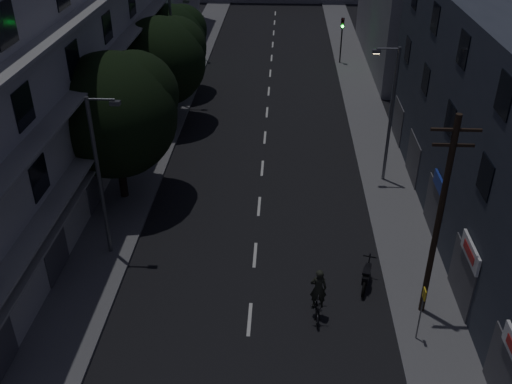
# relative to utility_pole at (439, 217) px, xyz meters

# --- Properties ---
(ground) EXTENTS (160.00, 160.00, 0.00)m
(ground) POSITION_rel_utility_pole_xyz_m (-7.31, 17.70, -4.87)
(ground) COLOR black
(ground) RESTS_ON ground
(sidewalk_left) EXTENTS (3.00, 90.00, 0.15)m
(sidewalk_left) POSITION_rel_utility_pole_xyz_m (-14.81, 17.70, -4.79)
(sidewalk_left) COLOR #565659
(sidewalk_left) RESTS_ON ground
(sidewalk_right) EXTENTS (3.00, 90.00, 0.15)m
(sidewalk_right) POSITION_rel_utility_pole_xyz_m (0.19, 17.70, -4.79)
(sidewalk_right) COLOR #565659
(sidewalk_right) RESTS_ON ground
(lane_markings) EXTENTS (0.15, 60.50, 0.01)m
(lane_markings) POSITION_rel_utility_pole_xyz_m (-7.31, 23.95, -4.86)
(lane_markings) COLOR beige
(lane_markings) RESTS_ON ground
(building_left) EXTENTS (7.00, 36.00, 14.00)m
(building_left) POSITION_rel_utility_pole_xyz_m (-19.29, 10.70, 2.13)
(building_left) COLOR #A9A8A4
(building_left) RESTS_ON ground
(building_right) EXTENTS (6.19, 28.00, 11.00)m
(building_right) POSITION_rel_utility_pole_xyz_m (4.68, 6.70, 0.63)
(building_right) COLOR #2D323D
(building_right) RESTS_ON ground
(tree_near) EXTENTS (6.71, 6.71, 8.28)m
(tree_near) POSITION_rel_utility_pole_xyz_m (-14.95, 8.83, 0.47)
(tree_near) COLOR black
(tree_near) RESTS_ON sidewalk_left
(tree_mid) EXTENTS (6.12, 6.12, 7.53)m
(tree_mid) POSITION_rel_utility_pole_xyz_m (-14.50, 19.36, -0.01)
(tree_mid) COLOR black
(tree_mid) RESTS_ON sidewalk_left
(tree_far) EXTENTS (5.63, 5.63, 6.96)m
(tree_far) POSITION_rel_utility_pole_xyz_m (-15.01, 25.53, -0.35)
(tree_far) COLOR black
(tree_far) RESTS_ON sidewalk_left
(traffic_signal_far_right) EXTENTS (0.28, 0.37, 4.10)m
(traffic_signal_far_right) POSITION_rel_utility_pole_xyz_m (-0.89, 33.66, -1.77)
(traffic_signal_far_right) COLOR black
(traffic_signal_far_right) RESTS_ON sidewalk_right
(traffic_signal_far_left) EXTENTS (0.28, 0.37, 4.10)m
(traffic_signal_far_left) POSITION_rel_utility_pole_xyz_m (-13.69, 33.84, -1.77)
(traffic_signal_far_left) COLOR black
(traffic_signal_far_left) RESTS_ON sidewalk_left
(street_lamp_left_near) EXTENTS (1.51, 0.25, 8.00)m
(street_lamp_left_near) POSITION_rel_utility_pole_xyz_m (-14.29, 3.51, -0.27)
(street_lamp_left_near) COLOR #515458
(street_lamp_left_near) RESTS_ON sidewalk_left
(street_lamp_right) EXTENTS (1.51, 0.25, 8.00)m
(street_lamp_right) POSITION_rel_utility_pole_xyz_m (-0.13, 11.43, -0.27)
(street_lamp_right) COLOR #5B5C63
(street_lamp_right) RESTS_ON sidewalk_right
(street_lamp_left_far) EXTENTS (1.51, 0.25, 8.00)m
(street_lamp_left_far) POSITION_rel_utility_pole_xyz_m (-14.29, 22.91, -0.27)
(street_lamp_left_far) COLOR #52565A
(street_lamp_left_far) RESTS_ON sidewalk_left
(utility_pole) EXTENTS (1.80, 0.24, 9.00)m
(utility_pole) POSITION_rel_utility_pole_xyz_m (0.00, 0.00, 0.00)
(utility_pole) COLOR black
(utility_pole) RESTS_ON sidewalk_right
(bus_stop_sign) EXTENTS (0.06, 0.35, 2.52)m
(bus_stop_sign) POSITION_rel_utility_pole_xyz_m (-0.55, -1.70, -2.98)
(bus_stop_sign) COLOR #595B60
(bus_stop_sign) RESTS_ON sidewalk_right
(motorcycle) EXTENTS (0.81, 2.05, 1.34)m
(motorcycle) POSITION_rel_utility_pole_xyz_m (-2.18, 1.62, -4.34)
(motorcycle) COLOR black
(motorcycle) RESTS_ON ground
(cyclist) EXTENTS (0.71, 1.93, 2.43)m
(cyclist) POSITION_rel_utility_pole_xyz_m (-4.48, -0.41, -4.05)
(cyclist) COLOR black
(cyclist) RESTS_ON ground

